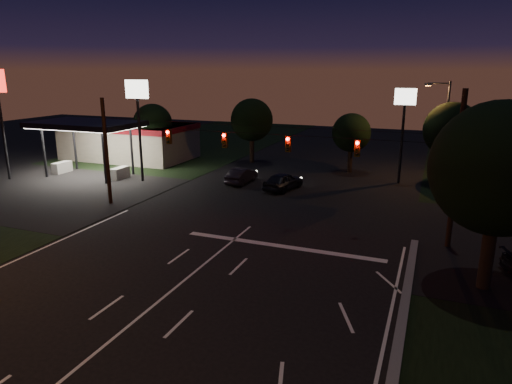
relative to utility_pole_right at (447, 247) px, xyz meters
The scene contains 17 objects.
ground 19.21m from the utility_pole_right, 128.66° to the right, with size 140.00×140.00×0.00m, color black.
cross_street_left 32.02m from the utility_pole_right, behind, with size 20.00×16.00×0.02m, color black.
stop_bar 9.66m from the utility_pole_right, 158.75° to the right, with size 12.00×0.50×0.01m, color silver.
utility_pole_right is the anchor object (origin of this frame).
utility_pole_left 24.00m from the utility_pole_right, behind, with size 0.28×0.28×8.00m, color black.
signal_span 13.20m from the utility_pole_right, behind, with size 24.00×0.40×1.56m.
gas_station 37.27m from the utility_pole_right, 155.56° to the left, with size 14.20×16.10×5.25m.
pole_sign_left_near 27.82m from the utility_pole_right, 164.93° to the left, with size 2.20×0.30×9.10m.
pole_sign_right 16.73m from the utility_pole_right, 104.93° to the left, with size 1.80×0.30×8.40m.
street_light_right_far 17.81m from the utility_pole_right, 92.57° to the left, with size 2.20×0.35×9.00m.
tree_right_near 7.61m from the utility_pole_right, 72.47° to the right, with size 6.00×6.00×8.76m.
tree_far_a 33.84m from the utility_pole_right, 153.24° to the left, with size 4.20×4.20×6.42m.
tree_far_b 28.04m from the utility_pole_right, 136.25° to the left, with size 4.60×4.60×6.98m.
tree_far_c 20.58m from the utility_pole_right, 116.39° to the left, with size 3.80×3.80×5.86m.
tree_far_d 16.84m from the utility_pole_right, 89.92° to the left, with size 4.80×4.80×7.30m.
car_oncoming_a 15.77m from the utility_pole_right, 145.61° to the left, with size 1.78×4.42×1.51m, color black.
car_oncoming_b 19.86m from the utility_pole_right, 150.48° to the left, with size 1.44×4.14×1.36m, color black.
Camera 1 is at (10.75, -12.15, 9.96)m, focal length 32.00 mm.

